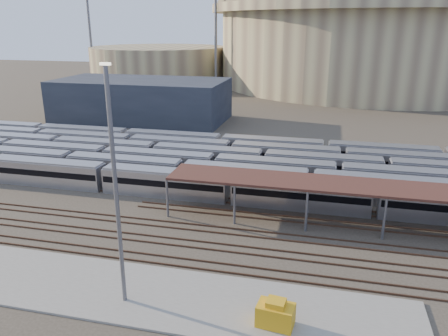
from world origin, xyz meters
TOP-DOWN VIEW (x-y plane):
  - ground at (0.00, 0.00)m, footprint 420.00×420.00m
  - apron at (-5.00, -15.00)m, footprint 50.00×9.00m
  - subway_trains at (-1.74, 18.50)m, footprint 129.06×23.90m
  - inspection_shed at (22.00, 4.00)m, footprint 60.30×6.00m
  - empty_tracks at (0.00, -5.00)m, footprint 170.00×9.62m
  - stadium at (25.00, 140.00)m, footprint 124.00×124.00m
  - secondary_arena at (-60.00, 130.00)m, footprint 56.00×56.00m
  - service_building at (-35.00, 55.00)m, footprint 42.00×20.00m
  - floodlight_0 at (-30.00, 110.00)m, footprint 4.00×1.00m
  - floodlight_1 at (-85.00, 120.00)m, footprint 4.00×1.00m
  - floodlight_3 at (-10.00, 160.00)m, footprint 4.00×1.00m
  - yard_light_pole at (-5.40, -16.34)m, footprint 0.81×0.36m
  - yellow_equipment at (7.84, -16.58)m, footprint 3.13×2.16m

SIDE VIEW (x-z plane):
  - ground at x=0.00m, z-range 0.00..0.00m
  - empty_tracks at x=0.00m, z-range 0.00..0.18m
  - apron at x=-5.00m, z-range 0.00..0.20m
  - yellow_equipment at x=7.84m, z-range 0.20..2.03m
  - subway_trains at x=-1.74m, z-range 0.00..3.60m
  - inspection_shed at x=22.00m, z-range 2.33..7.63m
  - service_building at x=-35.00m, z-range 0.00..10.00m
  - secondary_arena at x=-60.00m, z-range 0.00..14.00m
  - yard_light_pole at x=-5.40m, z-range 0.28..20.60m
  - stadium at x=25.00m, z-range 0.22..32.72m
  - floodlight_0 at x=-30.00m, z-range 1.45..39.85m
  - floodlight_1 at x=-85.00m, z-range 1.45..39.85m
  - floodlight_3 at x=-10.00m, z-range 1.45..39.85m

